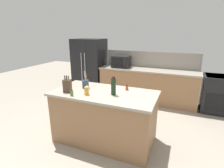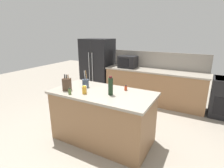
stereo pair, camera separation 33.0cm
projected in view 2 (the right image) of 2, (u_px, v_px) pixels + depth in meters
name	position (u px, v px, depth m)	size (l,w,h in m)	color
ground_plane	(103.00, 139.00, 3.30)	(14.00, 14.00, 0.00)	gray
back_counter_run	(153.00, 87.00, 4.87)	(2.73, 0.66, 0.94)	#936B47
wall_backsplash	(158.00, 60.00, 4.93)	(2.69, 0.03, 0.46)	gray
kitchen_island	(103.00, 116.00, 3.16)	(1.80, 0.93, 0.94)	#936B47
refrigerator	(98.00, 66.00, 5.67)	(0.95, 0.75, 1.73)	black
microwave	(128.00, 62.00, 5.05)	(0.50, 0.39, 0.34)	black
knife_block	(67.00, 84.00, 3.07)	(0.15, 0.13, 0.29)	#4C3828
utensil_crock	(86.00, 83.00, 3.26)	(0.12, 0.12, 0.32)	#333D4C
wine_bottle	(111.00, 86.00, 2.85)	(0.08, 0.08, 0.32)	black
salt_shaker	(86.00, 89.00, 3.02)	(0.04, 0.04, 0.12)	silver
honey_jar	(84.00, 90.00, 2.92)	(0.07, 0.07, 0.14)	gold
spice_jar_oregano	(70.00, 91.00, 2.90)	(0.05, 0.05, 0.10)	#567038
spice_jar_paprika	(126.00, 88.00, 3.09)	(0.05, 0.05, 0.10)	#B73D1E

